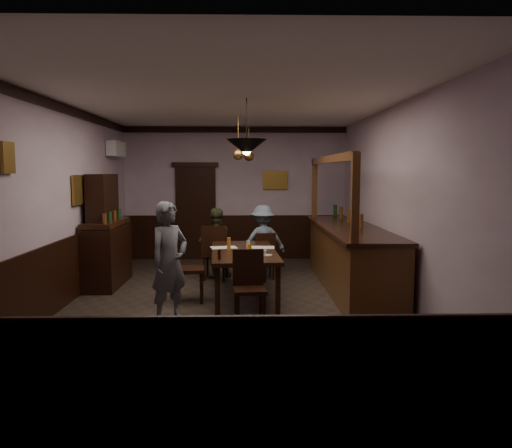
{
  "coord_description": "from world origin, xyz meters",
  "views": [
    {
      "loc": [
        0.22,
        -7.34,
        1.99
      ],
      "look_at": [
        0.4,
        0.66,
        1.15
      ],
      "focal_mm": 35.0,
      "sensor_mm": 36.0,
      "label": 1
    }
  ],
  "objects_px": {
    "sideboard": "(106,241)",
    "pendant_brass_mid": "(238,154)",
    "pendant_iron": "(247,147)",
    "person_standing": "(169,262)",
    "chair_far_left": "(215,250)",
    "dining_table": "(244,255)",
    "chair_near": "(249,283)",
    "chair_far_right": "(264,254)",
    "soda_can": "(249,248)",
    "person_seated_left": "(215,243)",
    "coffee_cup": "(264,252)",
    "person_seated_right": "(263,241)",
    "bar_counter": "(350,256)",
    "chair_side": "(183,264)",
    "pendant_brass_far": "(249,156)"
  },
  "relations": [
    {
      "from": "pendant_iron",
      "to": "person_standing",
      "type": "bearing_deg",
      "value": -153.4
    },
    {
      "from": "chair_near",
      "to": "person_seated_left",
      "type": "height_order",
      "value": "person_seated_left"
    },
    {
      "from": "sideboard",
      "to": "pendant_iron",
      "type": "distance_m",
      "value": 3.35
    },
    {
      "from": "bar_counter",
      "to": "chair_far_right",
      "type": "bearing_deg",
      "value": 149.78
    },
    {
      "from": "chair_near",
      "to": "coffee_cup",
      "type": "relative_size",
      "value": 12.01
    },
    {
      "from": "chair_far_right",
      "to": "coffee_cup",
      "type": "xyz_separation_m",
      "value": [
        -0.08,
        -1.81,
        0.32
      ]
    },
    {
      "from": "person_seated_right",
      "to": "bar_counter",
      "type": "height_order",
      "value": "bar_counter"
    },
    {
      "from": "person_seated_right",
      "to": "bar_counter",
      "type": "bearing_deg",
      "value": 129.36
    },
    {
      "from": "chair_far_right",
      "to": "person_standing",
      "type": "xyz_separation_m",
      "value": [
        -1.35,
        -2.61,
        0.32
      ]
    },
    {
      "from": "chair_far_left",
      "to": "soda_can",
      "type": "bearing_deg",
      "value": 120.31
    },
    {
      "from": "chair_near",
      "to": "person_seated_right",
      "type": "xyz_separation_m",
      "value": [
        0.28,
        2.89,
        0.16
      ]
    },
    {
      "from": "chair_side",
      "to": "soda_can",
      "type": "distance_m",
      "value": 1.05
    },
    {
      "from": "pendant_brass_mid",
      "to": "sideboard",
      "type": "bearing_deg",
      "value": -171.61
    },
    {
      "from": "chair_far_right",
      "to": "soda_can",
      "type": "xyz_separation_m",
      "value": [
        -0.29,
        -1.43,
        0.33
      ]
    },
    {
      "from": "dining_table",
      "to": "pendant_brass_mid",
      "type": "xyz_separation_m",
      "value": [
        -0.1,
        1.22,
        1.61
      ]
    },
    {
      "from": "chair_far_right",
      "to": "pendant_brass_far",
      "type": "distance_m",
      "value": 2.12
    },
    {
      "from": "chair_side",
      "to": "pendant_brass_far",
      "type": "bearing_deg",
      "value": -25.22
    },
    {
      "from": "chair_near",
      "to": "person_seated_right",
      "type": "bearing_deg",
      "value": 78.34
    },
    {
      "from": "pendant_brass_mid",
      "to": "soda_can",
      "type": "bearing_deg",
      "value": -82.06
    },
    {
      "from": "sideboard",
      "to": "pendant_brass_mid",
      "type": "bearing_deg",
      "value": 8.39
    },
    {
      "from": "person_seated_right",
      "to": "chair_far_left",
      "type": "bearing_deg",
      "value": 7.27
    },
    {
      "from": "chair_side",
      "to": "person_standing",
      "type": "distance_m",
      "value": 1.08
    },
    {
      "from": "coffee_cup",
      "to": "pendant_brass_far",
      "type": "relative_size",
      "value": 0.1
    },
    {
      "from": "chair_far_right",
      "to": "pendant_brass_mid",
      "type": "relative_size",
      "value": 1.08
    },
    {
      "from": "chair_near",
      "to": "chair_side",
      "type": "relative_size",
      "value": 0.9
    },
    {
      "from": "pendant_iron",
      "to": "pendant_brass_mid",
      "type": "xyz_separation_m",
      "value": [
        -0.14,
        2.02,
        -0.03
      ]
    },
    {
      "from": "chair_near",
      "to": "person_seated_left",
      "type": "xyz_separation_m",
      "value": [
        -0.62,
        2.84,
        0.13
      ]
    },
    {
      "from": "chair_far_left",
      "to": "dining_table",
      "type": "bearing_deg",
      "value": 118.98
    },
    {
      "from": "chair_far_right",
      "to": "soda_can",
      "type": "relative_size",
      "value": 7.29
    },
    {
      "from": "bar_counter",
      "to": "pendant_brass_far",
      "type": "relative_size",
      "value": 4.96
    },
    {
      "from": "dining_table",
      "to": "chair_near",
      "type": "bearing_deg",
      "value": -86.76
    },
    {
      "from": "chair_far_left",
      "to": "sideboard",
      "type": "xyz_separation_m",
      "value": [
        -1.87,
        -0.36,
        0.22
      ]
    },
    {
      "from": "chair_far_right",
      "to": "person_seated_right",
      "type": "distance_m",
      "value": 0.34
    },
    {
      "from": "soda_can",
      "to": "bar_counter",
      "type": "bearing_deg",
      "value": 19.46
    },
    {
      "from": "chair_far_right",
      "to": "sideboard",
      "type": "xyz_separation_m",
      "value": [
        -2.79,
        -0.42,
        0.3
      ]
    },
    {
      "from": "coffee_cup",
      "to": "soda_can",
      "type": "xyz_separation_m",
      "value": [
        -0.21,
        0.38,
        0.01
      ]
    },
    {
      "from": "person_seated_right",
      "to": "pendant_brass_far",
      "type": "height_order",
      "value": "pendant_brass_far"
    },
    {
      "from": "chair_far_left",
      "to": "person_seated_right",
      "type": "xyz_separation_m",
      "value": [
        0.89,
        0.34,
        0.12
      ]
    },
    {
      "from": "chair_side",
      "to": "person_seated_right",
      "type": "xyz_separation_m",
      "value": [
        1.28,
        1.83,
        0.1
      ]
    },
    {
      "from": "soda_can",
      "to": "pendant_brass_far",
      "type": "bearing_deg",
      "value": 89.72
    },
    {
      "from": "soda_can",
      "to": "pendant_iron",
      "type": "bearing_deg",
      "value": -93.72
    },
    {
      "from": "sideboard",
      "to": "dining_table",
      "type": "bearing_deg",
      "value": -20.11
    },
    {
      "from": "sideboard",
      "to": "pendant_brass_far",
      "type": "relative_size",
      "value": 2.41
    },
    {
      "from": "dining_table",
      "to": "bar_counter",
      "type": "bearing_deg",
      "value": 14.94
    },
    {
      "from": "coffee_cup",
      "to": "dining_table",
      "type": "bearing_deg",
      "value": 117.73
    },
    {
      "from": "dining_table",
      "to": "chair_far_left",
      "type": "relative_size",
      "value": 2.21
    },
    {
      "from": "chair_far_left",
      "to": "chair_side",
      "type": "xyz_separation_m",
      "value": [
        -0.39,
        -1.49,
        0.03
      ]
    },
    {
      "from": "chair_near",
      "to": "person_seated_left",
      "type": "relative_size",
      "value": 0.73
    },
    {
      "from": "person_standing",
      "to": "pendant_iron",
      "type": "distance_m",
      "value": 1.91
    },
    {
      "from": "chair_far_left",
      "to": "person_seated_right",
      "type": "relative_size",
      "value": 0.75
    }
  ]
}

